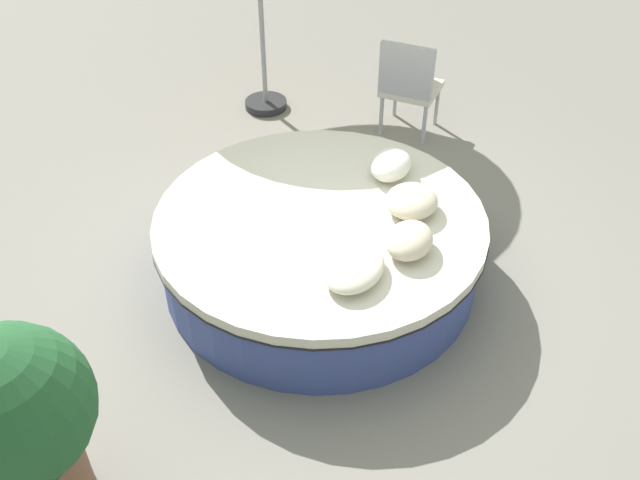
# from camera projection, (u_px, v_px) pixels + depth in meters

# --- Properties ---
(ground_plane) EXTENTS (16.00, 16.00, 0.00)m
(ground_plane) POSITION_uv_depth(u_px,v_px,m) (320.00, 274.00, 5.45)
(ground_plane) COLOR gray
(round_bed) EXTENTS (2.43, 2.43, 0.56)m
(round_bed) POSITION_uv_depth(u_px,v_px,m) (320.00, 245.00, 5.27)
(round_bed) COLOR #38478C
(round_bed) RESTS_ON ground_plane
(throw_pillow_0) EXTENTS (0.52, 0.38, 0.14)m
(throw_pillow_0) POSITION_uv_depth(u_px,v_px,m) (354.00, 268.00, 4.55)
(throw_pillow_0) COLOR silver
(throw_pillow_0) RESTS_ON round_bed
(throw_pillow_1) EXTENTS (0.40, 0.31, 0.18)m
(throw_pillow_1) POSITION_uv_depth(u_px,v_px,m) (409.00, 240.00, 4.74)
(throw_pillow_1) COLOR beige
(throw_pillow_1) RESTS_ON round_bed
(throw_pillow_2) EXTENTS (0.41, 0.38, 0.18)m
(throw_pillow_2) POSITION_uv_depth(u_px,v_px,m) (412.00, 201.00, 5.09)
(throw_pillow_2) COLOR beige
(throw_pillow_2) RESTS_ON round_bed
(throw_pillow_3) EXTENTS (0.41, 0.30, 0.20)m
(throw_pillow_3) POSITION_uv_depth(u_px,v_px,m) (391.00, 165.00, 5.44)
(throw_pillow_3) COLOR white
(throw_pillow_3) RESTS_ON round_bed
(patio_chair) EXTENTS (0.51, 0.53, 0.98)m
(patio_chair) POSITION_uv_depth(u_px,v_px,m) (409.00, 82.00, 6.73)
(patio_chair) COLOR #B7B7BC
(patio_chair) RESTS_ON ground_plane
(planter) EXTENTS (0.87, 0.87, 1.22)m
(planter) POSITION_uv_depth(u_px,v_px,m) (13.00, 419.00, 3.57)
(planter) COLOR brown
(planter) RESTS_ON ground_plane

